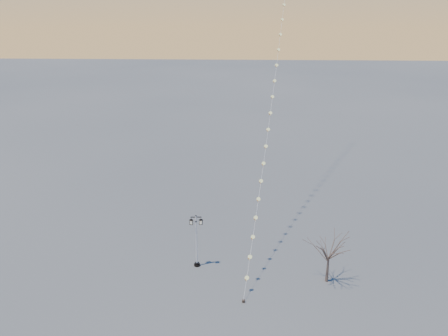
{
  "coord_description": "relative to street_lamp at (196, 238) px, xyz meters",
  "views": [
    {
      "loc": [
        1.73,
        -30.68,
        21.31
      ],
      "look_at": [
        0.23,
        4.77,
        8.39
      ],
      "focal_mm": 36.9,
      "sensor_mm": 36.0,
      "label": 1
    }
  ],
  "objects": [
    {
      "name": "street_lamp",
      "position": [
        0.0,
        0.0,
        0.0
      ],
      "size": [
        1.21,
        0.53,
        4.77
      ],
      "rotation": [
        0.0,
        0.0,
        0.06
      ],
      "color": "black",
      "rests_on": "ground"
    },
    {
      "name": "bare_tree",
      "position": [
        10.68,
        -1.86,
        0.17
      ],
      "size": [
        2.44,
        2.44,
        4.05
      ],
      "rotation": [
        0.0,
        0.0,
        0.34
      ],
      "color": "brown",
      "rests_on": "ground"
    },
    {
      "name": "kite_train",
      "position": [
        7.07,
        13.45,
        14.81
      ],
      "size": [
        6.77,
        37.33,
        35.07
      ],
      "rotation": [
        0.0,
        0.0,
        0.15
      ],
      "color": "#30251C",
      "rests_on": "ground"
    },
    {
      "name": "ground",
      "position": [
        2.01,
        -3.3,
        -2.64
      ],
      "size": [
        300.0,
        300.0,
        0.0
      ],
      "primitive_type": "plane",
      "color": "#4C4D4D",
      "rests_on": "ground"
    }
  ]
}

